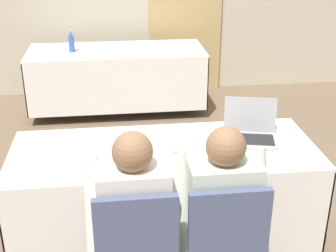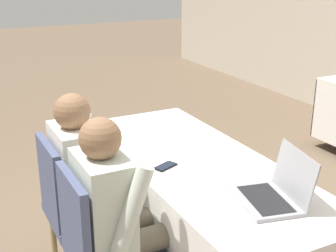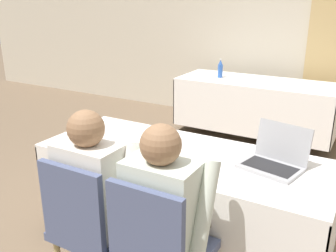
{
  "view_description": "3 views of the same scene",
  "coord_description": "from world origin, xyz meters",
  "px_view_note": "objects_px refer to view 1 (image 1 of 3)",
  "views": [
    {
      "loc": [
        -0.3,
        -2.64,
        2.08
      ],
      "look_at": [
        0.0,
        -0.2,
        0.98
      ],
      "focal_mm": 50.0,
      "sensor_mm": 36.0,
      "label": 1
    },
    {
      "loc": [
        2.15,
        -1.3,
        1.83
      ],
      "look_at": [
        0.0,
        -0.2,
        0.98
      ],
      "focal_mm": 50.0,
      "sensor_mm": 36.0,
      "label": 2
    },
    {
      "loc": [
        1.06,
        -2.05,
        1.71
      ],
      "look_at": [
        0.0,
        -0.2,
        0.98
      ],
      "focal_mm": 40.0,
      "sensor_mm": 36.0,
      "label": 3
    }
  ],
  "objects_px": {
    "cell_phone": "(166,164)",
    "chair_near_right": "(222,244)",
    "chair_near_left": "(136,251)",
    "person_checkered_shirt": "(134,214)",
    "water_bottle": "(71,42)",
    "laptop": "(250,132)",
    "person_white_shirt": "(219,208)"
  },
  "relations": [
    {
      "from": "chair_near_left",
      "to": "person_white_shirt",
      "type": "height_order",
      "value": "person_white_shirt"
    },
    {
      "from": "cell_phone",
      "to": "water_bottle",
      "type": "xyz_separation_m",
      "value": [
        -0.73,
        2.66,
        0.1
      ]
    },
    {
      "from": "cell_phone",
      "to": "person_checkered_shirt",
      "type": "height_order",
      "value": "person_checkered_shirt"
    },
    {
      "from": "cell_phone",
      "to": "water_bottle",
      "type": "height_order",
      "value": "water_bottle"
    },
    {
      "from": "chair_near_left",
      "to": "person_checkered_shirt",
      "type": "xyz_separation_m",
      "value": [
        0.0,
        0.1,
        0.16
      ]
    },
    {
      "from": "cell_phone",
      "to": "chair_near_right",
      "type": "height_order",
      "value": "chair_near_right"
    },
    {
      "from": "water_bottle",
      "to": "person_checkered_shirt",
      "type": "relative_size",
      "value": 0.21
    },
    {
      "from": "water_bottle",
      "to": "chair_near_right",
      "type": "relative_size",
      "value": 0.27
    },
    {
      "from": "person_white_shirt",
      "to": "water_bottle",
      "type": "bearing_deg",
      "value": -72.39
    },
    {
      "from": "water_bottle",
      "to": "person_white_shirt",
      "type": "relative_size",
      "value": 0.21
    },
    {
      "from": "laptop",
      "to": "cell_phone",
      "type": "bearing_deg",
      "value": -141.62
    },
    {
      "from": "water_bottle",
      "to": "chair_near_left",
      "type": "xyz_separation_m",
      "value": [
        0.51,
        -3.14,
        -0.34
      ]
    },
    {
      "from": "chair_near_right",
      "to": "person_white_shirt",
      "type": "bearing_deg",
      "value": -90.0
    },
    {
      "from": "cell_phone",
      "to": "person_checkered_shirt",
      "type": "distance_m",
      "value": 0.44
    },
    {
      "from": "chair_near_right",
      "to": "water_bottle",
      "type": "bearing_deg",
      "value": -72.94
    },
    {
      "from": "chair_near_left",
      "to": "person_white_shirt",
      "type": "relative_size",
      "value": 0.78
    },
    {
      "from": "laptop",
      "to": "cell_phone",
      "type": "relative_size",
      "value": 2.68
    },
    {
      "from": "cell_phone",
      "to": "water_bottle",
      "type": "relative_size",
      "value": 0.62
    },
    {
      "from": "chair_near_left",
      "to": "water_bottle",
      "type": "bearing_deg",
      "value": -80.77
    },
    {
      "from": "chair_near_left",
      "to": "person_checkered_shirt",
      "type": "height_order",
      "value": "person_checkered_shirt"
    },
    {
      "from": "chair_near_right",
      "to": "person_white_shirt",
      "type": "relative_size",
      "value": 0.78
    },
    {
      "from": "chair_near_right",
      "to": "cell_phone",
      "type": "bearing_deg",
      "value": -63.6
    },
    {
      "from": "laptop",
      "to": "water_bottle",
      "type": "distance_m",
      "value": 2.72
    },
    {
      "from": "cell_phone",
      "to": "person_checkered_shirt",
      "type": "relative_size",
      "value": 0.13
    },
    {
      "from": "cell_phone",
      "to": "chair_near_right",
      "type": "xyz_separation_m",
      "value": [
        0.24,
        -0.48,
        -0.23
      ]
    },
    {
      "from": "person_checkered_shirt",
      "to": "water_bottle",
      "type": "bearing_deg",
      "value": -80.46
    },
    {
      "from": "person_white_shirt",
      "to": "chair_near_left",
      "type": "bearing_deg",
      "value": 12.82
    },
    {
      "from": "water_bottle",
      "to": "person_checkered_shirt",
      "type": "xyz_separation_m",
      "value": [
        0.51,
        -3.04,
        -0.18
      ]
    },
    {
      "from": "cell_phone",
      "to": "chair_near_left",
      "type": "height_order",
      "value": "chair_near_left"
    },
    {
      "from": "laptop",
      "to": "chair_near_left",
      "type": "height_order",
      "value": "laptop"
    },
    {
      "from": "laptop",
      "to": "chair_near_right",
      "type": "relative_size",
      "value": 0.45
    },
    {
      "from": "laptop",
      "to": "water_bottle",
      "type": "xyz_separation_m",
      "value": [
        -1.32,
        2.38,
        0.06
      ]
    }
  ]
}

